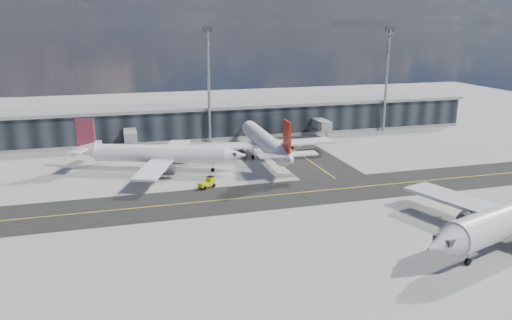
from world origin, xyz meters
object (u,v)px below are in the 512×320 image
(airliner_af, at_px, (157,154))
(service_van, at_px, (238,153))
(airliner_redtail, at_px, (265,142))
(baggage_tug, at_px, (208,182))

(airliner_af, relative_size, service_van, 6.76)
(airliner_redtail, relative_size, service_van, 7.48)
(service_van, bearing_deg, baggage_tug, -134.84)
(baggage_tug, bearing_deg, airliner_af, -178.50)
(airliner_af, xyz_separation_m, baggage_tug, (8.00, -13.84, -2.59))
(airliner_af, height_order, baggage_tug, airliner_af)
(service_van, bearing_deg, airliner_af, -176.70)
(airliner_af, distance_m, airliner_redtail, 24.50)
(service_van, bearing_deg, airliner_redtail, -52.61)
(airliner_redtail, distance_m, baggage_tug, 23.84)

